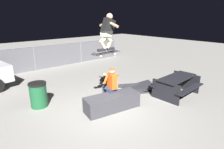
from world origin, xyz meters
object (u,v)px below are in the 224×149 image
at_px(person_sitting_on_ledge, 110,84).
at_px(skateboard, 106,53).
at_px(skater_airborne, 107,31).
at_px(ledge_box_main, 112,102).
at_px(kicker_ramp, 138,88).
at_px(trash_bin, 38,95).
at_px(picnic_table_back, 177,83).

height_order(person_sitting_on_ledge, skateboard, skateboard).
bearing_deg(skateboard, skater_airborne, -2.45).
bearing_deg(ledge_box_main, skateboard, 82.79).
xyz_separation_m(kicker_ramp, trash_bin, (-3.66, 1.21, 0.37)).
relative_size(person_sitting_on_ledge, skater_airborne, 1.20).
relative_size(skater_airborne, picnic_table_back, 0.64).
bearing_deg(ledge_box_main, person_sitting_on_ledge, 57.90).
bearing_deg(person_sitting_on_ledge, picnic_table_back, -24.25).
xyz_separation_m(ledge_box_main, skater_airborne, (0.10, 0.33, 2.26)).
height_order(skater_airborne, trash_bin, skater_airborne).
relative_size(ledge_box_main, kicker_ramp, 1.18).
distance_m(skater_airborne, trash_bin, 3.12).
xyz_separation_m(skateboard, trash_bin, (-1.77, 1.44, -1.40)).
bearing_deg(skateboard, ledge_box_main, -97.21).
height_order(skater_airborne, picnic_table_back, skater_airborne).
height_order(ledge_box_main, picnic_table_back, picnic_table_back).
height_order(person_sitting_on_ledge, picnic_table_back, person_sitting_on_ledge).
relative_size(person_sitting_on_ledge, kicker_ramp, 0.87).
bearing_deg(kicker_ramp, trash_bin, 161.68).
distance_m(skateboard, picnic_table_back, 3.09).
distance_m(person_sitting_on_ledge, skater_airborne, 1.76).
bearing_deg(person_sitting_on_ledge, kicker_ramp, 7.63).
xyz_separation_m(person_sitting_on_ledge, kicker_ramp, (1.72, 0.23, -0.69)).
relative_size(picnic_table_back, trash_bin, 2.06).
bearing_deg(trash_bin, skater_airborne, -38.31).
distance_m(skater_airborne, kicker_ramp, 3.07).
relative_size(ledge_box_main, person_sitting_on_ledge, 1.36).
bearing_deg(skater_airborne, kicker_ramp, 7.18).
height_order(person_sitting_on_ledge, kicker_ramp, person_sitting_on_ledge).
relative_size(ledge_box_main, skater_airborne, 1.63).
height_order(person_sitting_on_ledge, skater_airborne, skater_airborne).
xyz_separation_m(ledge_box_main, picnic_table_back, (2.61, -0.75, 0.25)).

